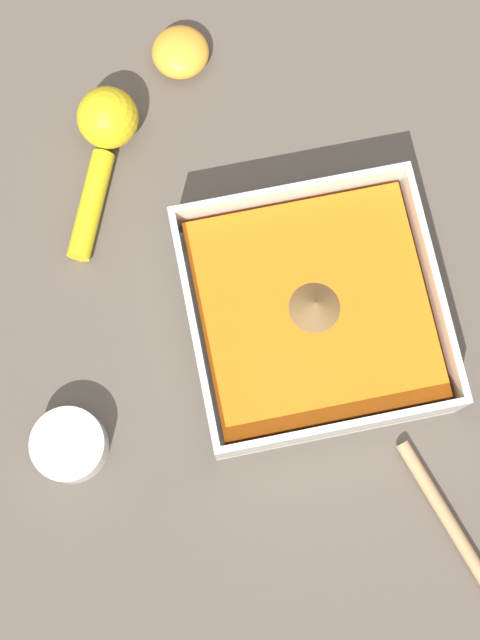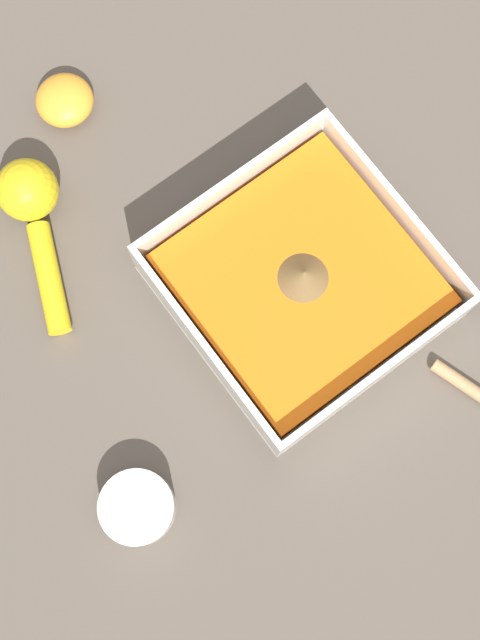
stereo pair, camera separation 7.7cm
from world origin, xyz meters
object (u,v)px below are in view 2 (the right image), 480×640
(lemon_half, at_px, (65,100))
(square_dish, at_px, (301,284))
(spice_bowl, at_px, (138,507))
(lemon_squeezer, at_px, (32,208))

(lemon_half, bearing_deg, square_dish, 13.64)
(square_dish, bearing_deg, spice_bowl, -72.83)
(square_dish, relative_size, lemon_squeezer, 1.39)
(spice_bowl, height_order, lemon_squeezer, lemon_squeezer)
(lemon_half, bearing_deg, spice_bowl, -24.87)
(square_dish, height_order, spice_bowl, square_dish)
(square_dish, xyz_separation_m, spice_bowl, (0.07, -0.23, -0.01))
(spice_bowl, xyz_separation_m, lemon_half, (-0.36, 0.16, 0.00))
(square_dish, distance_m, lemon_squeezer, 0.26)
(lemon_squeezer, relative_size, lemon_half, 2.81)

